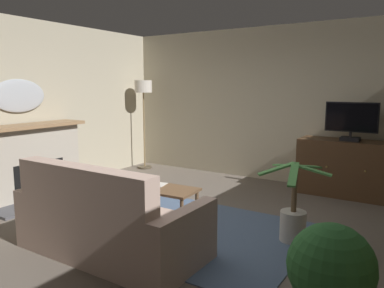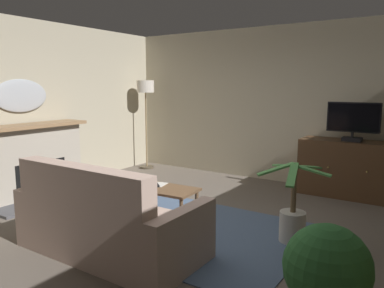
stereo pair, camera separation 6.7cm
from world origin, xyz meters
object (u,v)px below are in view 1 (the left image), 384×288
at_px(wall_mirror_oval, 19,96).
at_px(tv_remote, 156,185).
at_px(folded_newspaper, 154,184).
at_px(potted_plant_small_fern_corner, 293,219).
at_px(potted_plant_tall_palm_by_window, 331,272).
at_px(cat, 102,204).
at_px(fireplace, 33,163).
at_px(television, 351,120).
at_px(coffee_table, 162,192).
at_px(floor_lamp, 143,96).
at_px(tv_cabinet, 349,170).
at_px(sofa_floral, 107,225).

xyz_separation_m(wall_mirror_oval, tv_remote, (2.42, 0.29, -1.12)).
xyz_separation_m(tv_remote, folded_newspaper, (-0.07, 0.05, -0.01)).
xyz_separation_m(tv_remote, potted_plant_small_fern_corner, (1.74, 0.22, -0.19)).
bearing_deg(potted_plant_tall_palm_by_window, potted_plant_small_fern_corner, 116.99).
bearing_deg(cat, potted_plant_tall_palm_by_window, -16.76).
height_order(fireplace, television, television).
distance_m(fireplace, coffee_table, 2.30).
distance_m(fireplace, tv_remote, 2.19).
xyz_separation_m(folded_newspaper, potted_plant_tall_palm_by_window, (2.51, -1.20, -0.00)).
distance_m(wall_mirror_oval, potted_plant_small_fern_corner, 4.39).
xyz_separation_m(potted_plant_tall_palm_by_window, floor_lamp, (-4.51, 3.40, 1.07)).
bearing_deg(tv_cabinet, sofa_floral, -115.32).
distance_m(television, potted_plant_tall_palm_by_window, 3.63).
distance_m(fireplace, potted_plant_tall_palm_by_window, 4.69).
height_order(fireplace, potted_plant_small_fern_corner, fireplace).
distance_m(fireplace, wall_mirror_oval, 1.06).
distance_m(sofa_floral, floor_lamp, 4.26).
height_order(fireplace, coffee_table, fireplace).
bearing_deg(wall_mirror_oval, fireplace, 0.00).
bearing_deg(tv_cabinet, cat, -136.79).
distance_m(potted_plant_small_fern_corner, floor_lamp, 4.50).
xyz_separation_m(fireplace, cat, (1.34, 0.13, -0.45)).
relative_size(fireplace, sofa_floral, 0.87).
height_order(potted_plant_tall_palm_by_window, cat, potted_plant_tall_palm_by_window).
relative_size(coffee_table, potted_plant_tall_palm_by_window, 1.22).
xyz_separation_m(television, folded_newspaper, (-1.99, -2.32, -0.76)).
bearing_deg(folded_newspaper, potted_plant_small_fern_corner, -6.25).
xyz_separation_m(coffee_table, tv_remote, (-0.11, 0.04, 0.07)).
height_order(fireplace, sofa_floral, fireplace).
bearing_deg(folded_newspaper, floor_lamp, 120.73).
height_order(sofa_floral, potted_plant_tall_palm_by_window, sofa_floral).
xyz_separation_m(tv_remote, potted_plant_tall_palm_by_window, (2.44, -1.15, -0.01)).
xyz_separation_m(fireplace, sofa_floral, (2.41, -0.83, -0.22)).
distance_m(tv_cabinet, television, 0.78).
height_order(tv_cabinet, coffee_table, tv_cabinet).
height_order(wall_mirror_oval, sofa_floral, wall_mirror_oval).
bearing_deg(cat, sofa_floral, -41.77).
bearing_deg(coffee_table, potted_plant_tall_palm_by_window, -25.56).
bearing_deg(cat, folded_newspaper, 15.49).
xyz_separation_m(tv_cabinet, tv_remote, (-1.91, -2.42, 0.03)).
xyz_separation_m(potted_plant_small_fern_corner, floor_lamp, (-3.82, 2.03, 1.25)).
xyz_separation_m(television, potted_plant_tall_palm_by_window, (0.52, -3.51, -0.76)).
xyz_separation_m(tv_remote, cat, (-0.83, -0.16, -0.36)).
bearing_deg(television, fireplace, -146.98).
height_order(wall_mirror_oval, television, wall_mirror_oval).
distance_m(wall_mirror_oval, cat, 2.17).
relative_size(tv_remote, floor_lamp, 0.09).
bearing_deg(wall_mirror_oval, floor_lamp, 82.30).
xyz_separation_m(fireplace, potted_plant_tall_palm_by_window, (4.61, -0.86, -0.10)).
bearing_deg(folded_newspaper, wall_mirror_oval, 176.61).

